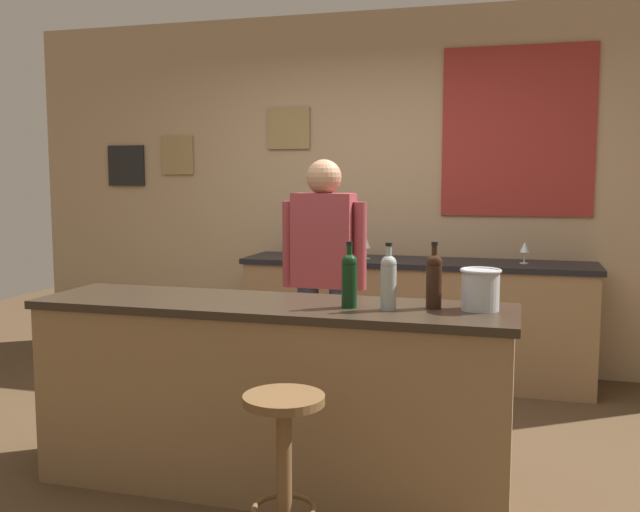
{
  "coord_description": "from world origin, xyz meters",
  "views": [
    {
      "loc": [
        1.15,
        -3.56,
        1.52
      ],
      "look_at": [
        0.0,
        0.45,
        1.05
      ],
      "focal_mm": 39.84,
      "sensor_mm": 36.0,
      "label": 1
    }
  ],
  "objects_px": {
    "coffee_mug": "(296,250)",
    "bar_stool": "(284,450)",
    "ice_bucket": "(480,288)",
    "bartender": "(324,274)",
    "wine_bottle_b": "(388,280)",
    "wine_bottle_a": "(349,278)",
    "wine_glass_b": "(525,248)",
    "wine_bottle_c": "(434,279)",
    "wine_glass_a": "(366,244)"
  },
  "relations": [
    {
      "from": "wine_glass_a",
      "to": "coffee_mug",
      "type": "xyz_separation_m",
      "value": [
        -0.57,
        0.04,
        -0.06
      ]
    },
    {
      "from": "bar_stool",
      "to": "wine_glass_b",
      "type": "distance_m",
      "value": 2.91
    },
    {
      "from": "wine_bottle_a",
      "to": "ice_bucket",
      "type": "height_order",
      "value": "wine_bottle_a"
    },
    {
      "from": "wine_bottle_a",
      "to": "coffee_mug",
      "type": "xyz_separation_m",
      "value": [
        -0.94,
        2.12,
        -0.11
      ]
    },
    {
      "from": "wine_bottle_c",
      "to": "wine_glass_a",
      "type": "xyz_separation_m",
      "value": [
        -0.75,
        1.99,
        -0.05
      ]
    },
    {
      "from": "wine_glass_b",
      "to": "coffee_mug",
      "type": "bearing_deg",
      "value": 179.46
    },
    {
      "from": "wine_glass_b",
      "to": "ice_bucket",
      "type": "bearing_deg",
      "value": -95.52
    },
    {
      "from": "bartender",
      "to": "wine_bottle_a",
      "type": "distance_m",
      "value": 1.02
    },
    {
      "from": "wine_bottle_a",
      "to": "wine_glass_b",
      "type": "relative_size",
      "value": 1.97
    },
    {
      "from": "bar_stool",
      "to": "wine_bottle_c",
      "type": "height_order",
      "value": "wine_bottle_c"
    },
    {
      "from": "wine_bottle_c",
      "to": "coffee_mug",
      "type": "relative_size",
      "value": 2.45
    },
    {
      "from": "bartender",
      "to": "bar_stool",
      "type": "distance_m",
      "value": 1.64
    },
    {
      "from": "bartender",
      "to": "wine_bottle_c",
      "type": "relative_size",
      "value": 5.29
    },
    {
      "from": "wine_glass_a",
      "to": "bartender",
      "type": "bearing_deg",
      "value": -90.72
    },
    {
      "from": "wine_bottle_c",
      "to": "wine_glass_b",
      "type": "xyz_separation_m",
      "value": [
        0.4,
        2.02,
        -0.05
      ]
    },
    {
      "from": "wine_bottle_c",
      "to": "bar_stool",
      "type": "bearing_deg",
      "value": -125.11
    },
    {
      "from": "wine_bottle_b",
      "to": "wine_glass_b",
      "type": "height_order",
      "value": "wine_bottle_b"
    },
    {
      "from": "bar_stool",
      "to": "wine_bottle_b",
      "type": "height_order",
      "value": "wine_bottle_b"
    },
    {
      "from": "wine_bottle_a",
      "to": "wine_bottle_b",
      "type": "relative_size",
      "value": 1.0
    },
    {
      "from": "ice_bucket",
      "to": "coffee_mug",
      "type": "height_order",
      "value": "ice_bucket"
    },
    {
      "from": "wine_bottle_b",
      "to": "wine_glass_a",
      "type": "bearing_deg",
      "value": 104.85
    },
    {
      "from": "ice_bucket",
      "to": "coffee_mug",
      "type": "relative_size",
      "value": 1.5
    },
    {
      "from": "bar_stool",
      "to": "ice_bucket",
      "type": "height_order",
      "value": "ice_bucket"
    },
    {
      "from": "bartender",
      "to": "coffee_mug",
      "type": "distance_m",
      "value": 1.3
    },
    {
      "from": "ice_bucket",
      "to": "wine_glass_a",
      "type": "relative_size",
      "value": 1.21
    },
    {
      "from": "wine_bottle_b",
      "to": "coffee_mug",
      "type": "height_order",
      "value": "wine_bottle_b"
    },
    {
      "from": "wine_bottle_c",
      "to": "wine_bottle_b",
      "type": "bearing_deg",
      "value": -153.46
    },
    {
      "from": "wine_bottle_a",
      "to": "wine_bottle_b",
      "type": "xyz_separation_m",
      "value": [
        0.18,
        -0.01,
        0.0
      ]
    },
    {
      "from": "ice_bucket",
      "to": "wine_glass_a",
      "type": "distance_m",
      "value": 2.19
    },
    {
      "from": "coffee_mug",
      "to": "bar_stool",
      "type": "bearing_deg",
      "value": -73.13
    },
    {
      "from": "bartender",
      "to": "wine_bottle_a",
      "type": "height_order",
      "value": "bartender"
    },
    {
      "from": "bartender",
      "to": "wine_glass_a",
      "type": "xyz_separation_m",
      "value": [
        0.01,
        1.14,
        0.07
      ]
    },
    {
      "from": "bartender",
      "to": "bar_stool",
      "type": "xyz_separation_m",
      "value": [
        0.27,
        -1.55,
        -0.48
      ]
    },
    {
      "from": "coffee_mug",
      "to": "ice_bucket",
      "type": "bearing_deg",
      "value": -53.0
    },
    {
      "from": "wine_bottle_b",
      "to": "wine_bottle_c",
      "type": "height_order",
      "value": "same"
    },
    {
      "from": "wine_glass_b",
      "to": "coffee_mug",
      "type": "distance_m",
      "value": 1.71
    },
    {
      "from": "wine_bottle_c",
      "to": "ice_bucket",
      "type": "height_order",
      "value": "wine_bottle_c"
    },
    {
      "from": "bar_stool",
      "to": "wine_bottle_a",
      "type": "height_order",
      "value": "wine_bottle_a"
    },
    {
      "from": "wine_bottle_a",
      "to": "wine_glass_b",
      "type": "bearing_deg",
      "value": 69.77
    },
    {
      "from": "wine_bottle_b",
      "to": "ice_bucket",
      "type": "bearing_deg",
      "value": 15.96
    },
    {
      "from": "bartender",
      "to": "ice_bucket",
      "type": "distance_m",
      "value": 1.28
    },
    {
      "from": "wine_glass_a",
      "to": "ice_bucket",
      "type": "bearing_deg",
      "value": -64.27
    },
    {
      "from": "ice_bucket",
      "to": "wine_glass_b",
      "type": "distance_m",
      "value": 2.01
    },
    {
      "from": "bartender",
      "to": "wine_bottle_c",
      "type": "distance_m",
      "value": 1.15
    },
    {
      "from": "bartender",
      "to": "wine_glass_b",
      "type": "distance_m",
      "value": 1.64
    },
    {
      "from": "wine_bottle_b",
      "to": "ice_bucket",
      "type": "distance_m",
      "value": 0.42
    },
    {
      "from": "bartender",
      "to": "wine_glass_b",
      "type": "relative_size",
      "value": 10.45
    },
    {
      "from": "wine_glass_a",
      "to": "wine_glass_b",
      "type": "height_order",
      "value": "same"
    },
    {
      "from": "bartender",
      "to": "coffee_mug",
      "type": "height_order",
      "value": "bartender"
    },
    {
      "from": "wine_bottle_a",
      "to": "wine_glass_b",
      "type": "xyz_separation_m",
      "value": [
        0.78,
        2.1,
        -0.05
      ]
    }
  ]
}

